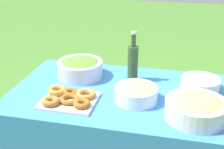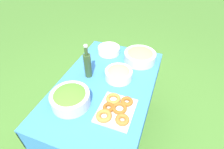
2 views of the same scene
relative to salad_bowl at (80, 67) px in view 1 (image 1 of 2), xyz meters
The scene contains 7 objects.
picnic_table 0.39m from the salad_bowl, 151.53° to the left, with size 1.32×0.82×0.77m.
salad_bowl is the anchor object (origin of this frame).
pasta_bowl 0.49m from the salad_bowl, 149.31° to the left, with size 0.25×0.25×0.11m.
donut_platter 0.36m from the salad_bowl, 97.97° to the left, with size 0.34×0.28×0.05m.
plate_stack 0.79m from the salad_bowl, behind, with size 0.24×0.24×0.07m.
olive_oil_bottle 0.36m from the salad_bowl, behind, with size 0.07×0.07×0.33m.
bread_bowl 0.84m from the salad_bowl, 154.01° to the left, with size 0.32×0.32×0.12m.
Camera 1 is at (-0.34, 1.67, 1.64)m, focal length 50.00 mm.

